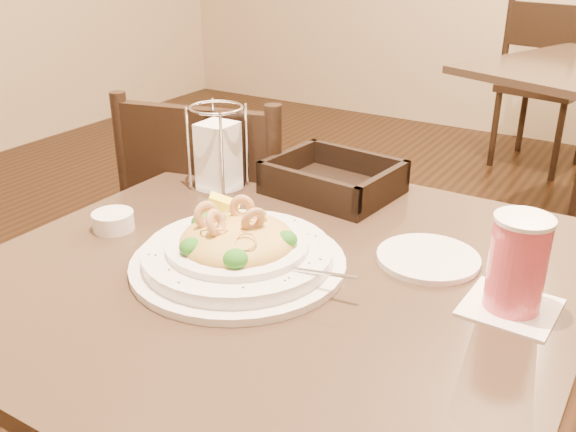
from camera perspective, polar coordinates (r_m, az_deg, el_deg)
The scene contains 9 objects.
main_table at distance 1.16m, azimuth -0.54°, elevation -14.94°, with size 0.90×0.90×0.76m.
dining_chair_near at distance 1.65m, azimuth -5.64°, elevation -3.35°, with size 0.51×0.51×0.93m.
dining_chair_far at distance 3.83m, azimuth 21.75°, elevation 11.12°, with size 0.49×0.49×0.93m.
pasta_bowl at distance 1.02m, azimuth -4.51°, elevation -2.98°, with size 0.38×0.34×0.11m.
drink_glass at distance 0.94m, azimuth 19.71°, elevation -4.08°, with size 0.13×0.13×0.14m.
bread_basket at distance 1.31m, azimuth 4.03°, elevation 3.03°, with size 0.26×0.22×0.07m.
napkin_caddy at distance 1.32m, azimuth -6.22°, elevation 5.59°, with size 0.11×0.11×0.17m.
side_plate at distance 1.07m, azimuth 12.35°, elevation -3.68°, with size 0.17×0.17×0.01m, color white.
butter_ramekin at distance 1.19m, azimuth -15.28°, elevation -0.43°, with size 0.07×0.07×0.03m, color white.
Camera 1 is at (0.49, -0.76, 1.26)m, focal length 40.00 mm.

